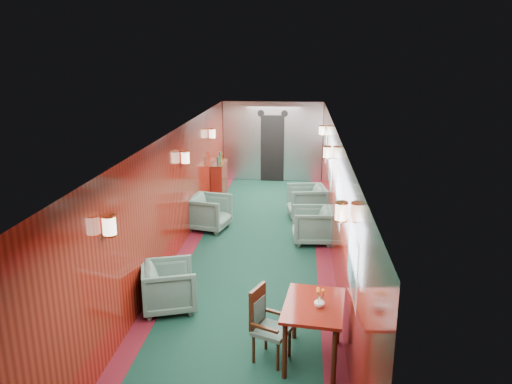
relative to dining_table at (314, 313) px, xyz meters
The scene contains 12 objects.
room 3.62m from the dining_table, 107.81° to the left, with size 12.00×12.10×2.40m.
bulkhead 9.31m from the dining_table, 96.58° to the left, with size 2.98×0.17×2.39m.
windows_right 3.68m from the dining_table, 83.24° to the left, with size 0.02×8.60×0.80m.
wall_sconces 4.18m from the dining_table, 105.34° to the left, with size 2.97×7.97×0.25m.
dining_table is the anchor object (origin of this frame).
side_chair 0.62m from the dining_table, behind, with size 0.55×0.57×0.97m.
credenza 7.80m from the dining_table, 107.95° to the left, with size 0.32×1.03×1.20m.
flower_vase 0.21m from the dining_table, 46.54° to the right, with size 0.13×0.13×0.13m, color white.
armchair_left_near 2.45m from the dining_table, 152.33° to the left, with size 0.78×0.80×0.73m, color #1A3D38.
armchair_left_far 5.20m from the dining_table, 114.96° to the left, with size 0.81×0.84×0.76m, color #1A3D38.
armchair_right_near 4.13m from the dining_table, 89.25° to the left, with size 0.78×0.80×0.73m, color #1A3D38.
armchair_right_far 5.69m from the dining_table, 90.51° to the left, with size 0.84×0.86×0.78m, color #1A3D38.
Camera 1 is at (0.86, -8.93, 3.79)m, focal length 35.00 mm.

